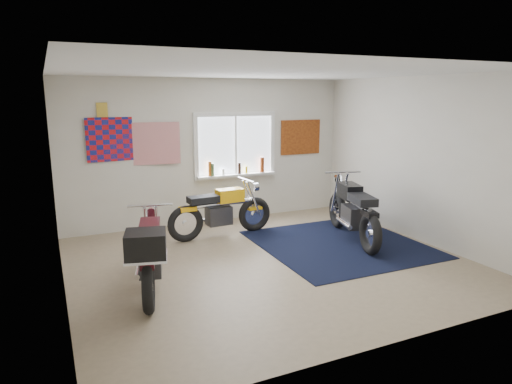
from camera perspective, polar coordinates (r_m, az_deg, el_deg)
name	(u,v)px	position (r m, az deg, el deg)	size (l,w,h in m)	color
ground	(269,262)	(6.73, 1.65, -8.78)	(5.50, 5.50, 0.00)	#9E896B
room_shell	(270,150)	(6.34, 1.74, 5.23)	(5.50, 5.50, 5.50)	white
navy_rug	(340,244)	(7.63, 10.40, -6.41)	(2.50, 2.60, 0.01)	black
window_assembly	(235,149)	(8.81, -2.59, 5.34)	(1.66, 0.17, 1.26)	white
oil_bottles	(235,168)	(8.77, -2.69, 3.05)	(1.17, 0.09, 0.30)	#994C16
flag_display	(102,110)	(8.16, -18.70, 9.71)	(1.60, 0.10, 1.17)	red
triumph_poster	(301,137)	(9.44, 5.59, 6.84)	(0.90, 0.03, 0.70)	#A54C14
yellow_triumph	(221,212)	(7.85, -4.43, -2.52)	(1.92, 0.58, 0.97)	black
black_chrome_bike	(353,212)	(7.77, 12.03, -2.49)	(0.81, 2.09, 1.09)	black
maroon_tourer	(149,254)	(5.69, -13.18, -7.56)	(0.85, 1.92, 0.98)	black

